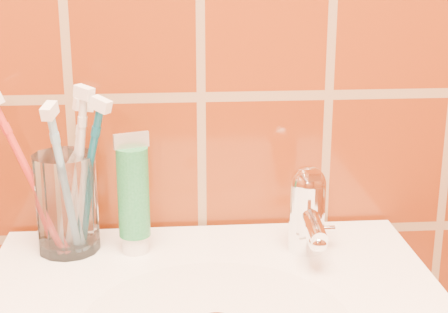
{
  "coord_description": "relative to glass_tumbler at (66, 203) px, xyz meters",
  "views": [
    {
      "loc": [
        -0.05,
        0.25,
        1.24
      ],
      "look_at": [
        0.02,
        1.08,
        0.99
      ],
      "focal_mm": 55.0,
      "sensor_mm": 36.0,
      "label": 1
    }
  ],
  "objects": [
    {
      "name": "toothbrush_4",
      "position": [
        0.03,
        -0.01,
        0.04
      ],
      "size": [
        0.14,
        0.12,
        0.23
      ],
      "primitive_type": null,
      "rotation": [
        0.28,
        0.0,
        1.0
      ],
      "color": "#0B4B60",
      "rests_on": "glass_tumbler"
    },
    {
      "name": "toothbrush_0",
      "position": [
        0.01,
        0.02,
        0.03
      ],
      "size": [
        0.09,
        0.08,
        0.21
      ],
      "primitive_type": null,
      "rotation": [
        0.18,
        0.0,
        2.02
      ],
      "color": "silver",
      "rests_on": "glass_tumbler"
    },
    {
      "name": "toothbrush_1",
      "position": [
        0.0,
        -0.03,
        0.04
      ],
      "size": [
        0.07,
        0.14,
        0.23
      ],
      "primitive_type": null,
      "rotation": [
        0.27,
        0.0,
        -0.26
      ],
      "color": "#7BB5DB",
      "rests_on": "glass_tumbler"
    },
    {
      "name": "faucet",
      "position": [
        0.32,
        -0.03,
        -0.0
      ],
      "size": [
        0.05,
        0.11,
        0.12
      ],
      "color": "white",
      "rests_on": "pedestal_sink"
    },
    {
      "name": "toothbrush_3",
      "position": [
        0.02,
        -0.0,
        0.05
      ],
      "size": [
        0.09,
        0.09,
        0.24
      ],
      "primitive_type": null,
      "rotation": [
        0.16,
        0.0,
        0.92
      ],
      "color": "silver",
      "rests_on": "glass_tumbler"
    },
    {
      "name": "toothpaste_tube",
      "position": [
        0.09,
        -0.01,
        0.01
      ],
      "size": [
        0.05,
        0.04,
        0.17
      ],
      "rotation": [
        0.0,
        0.0,
        0.34
      ],
      "color": "white",
      "rests_on": "pedestal_sink"
    },
    {
      "name": "glass_tumbler",
      "position": [
        0.0,
        0.0,
        0.0
      ],
      "size": [
        0.11,
        0.11,
        0.13
      ],
      "primitive_type": "cylinder",
      "rotation": [
        0.0,
        0.0,
        0.4
      ],
      "color": "white",
      "rests_on": "pedestal_sink"
    },
    {
      "name": "toothbrush_2",
      "position": [
        -0.04,
        -0.0,
        0.04
      ],
      "size": [
        0.15,
        0.13,
        0.22
      ],
      "primitive_type": null,
      "rotation": [
        0.4,
        0.0,
        -1.81
      ],
      "color": "red",
      "rests_on": "glass_tumbler"
    }
  ]
}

